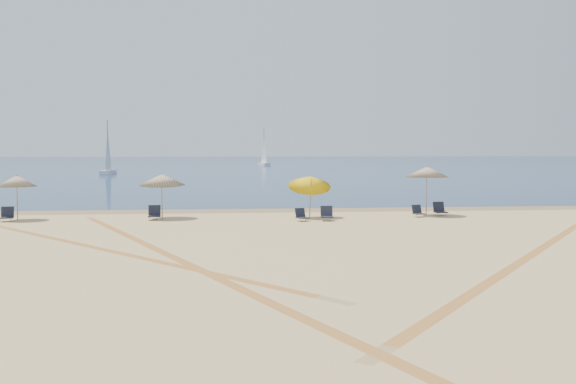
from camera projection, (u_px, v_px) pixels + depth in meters
name	position (u px, v px, depth m)	size (l,w,h in m)	color
ground	(389.00, 317.00, 13.06)	(160.00, 160.00, 0.00)	tan
ocean	(231.00, 161.00, 236.40)	(500.00, 500.00, 0.00)	#0C2151
wet_sand	(281.00, 210.00, 36.89)	(500.00, 500.00, 0.00)	olive
umbrella_1	(17.00, 181.00, 31.45)	(1.92, 1.92, 2.27)	gray
umbrella_2	(162.00, 180.00, 32.26)	(2.31, 2.34, 2.31)	gray
umbrella_3	(310.00, 181.00, 32.53)	(2.20, 2.25, 2.52)	gray
umbrella_4	(427.00, 172.00, 33.76)	(2.27, 2.27, 2.65)	gray
chair_1	(7.00, 215.00, 30.91)	(0.70, 0.78, 0.71)	black
chair_2	(154.00, 213.00, 31.58)	(0.64, 0.74, 0.72)	black
chair_3	(301.00, 215.00, 31.08)	(0.69, 0.74, 0.62)	black
chair_4	(327.00, 214.00, 31.25)	(0.65, 0.74, 0.71)	black
chair_5	(418.00, 212.00, 33.06)	(0.63, 0.70, 0.62)	black
chair_6	(440.00, 210.00, 33.68)	(0.64, 0.74, 0.72)	black
sailboat_0	(108.00, 158.00, 95.51)	(1.69, 5.49, 8.07)	white
sailboat_1	(264.00, 154.00, 153.84)	(2.73, 6.19, 8.94)	white
tire_tracks	(256.00, 248.00, 22.32)	(57.43, 44.02, 0.00)	tan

